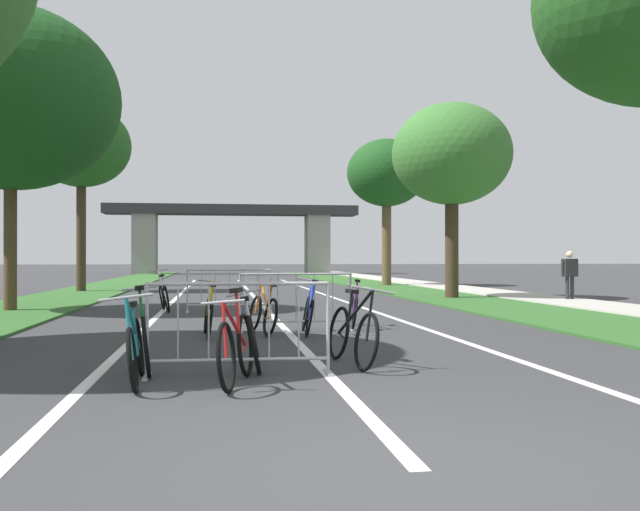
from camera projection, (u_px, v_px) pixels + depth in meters
name	position (u px, v px, depth m)	size (l,w,h in m)	color
ground_plane	(421.00, 472.00, 4.30)	(300.00, 300.00, 0.00)	#333335
grass_verge_left	(102.00, 288.00, 30.26)	(2.98, 66.35, 0.05)	#2D5B26
grass_verge_right	(382.00, 286.00, 32.06)	(2.98, 66.35, 0.05)	#2D5B26
sidewalk_path_right	(437.00, 286.00, 32.43)	(2.23, 66.35, 0.08)	#ADA89E
lane_stripe_center	(255.00, 298.00, 23.29)	(0.14, 38.38, 0.01)	silver
lane_stripe_right_lane	(332.00, 297.00, 23.67)	(0.14, 38.38, 0.01)	silver
lane_stripe_left_lane	(176.00, 298.00, 22.92)	(0.14, 38.38, 0.01)	silver
overpass_bridge	(233.00, 227.00, 58.58)	(20.88, 2.91, 5.74)	#2D2D30
tree_left_maple_mid	(11.00, 99.00, 17.17)	(5.27, 5.27, 7.47)	#4C3823
tree_left_cypress_far	(81.00, 147.00, 27.20)	(3.79, 3.79, 7.30)	#3D2D1E
tree_right_pine_near	(452.00, 155.00, 22.66)	(3.86, 3.86, 6.33)	#3D2D1E
tree_right_oak_mid	(387.00, 174.00, 33.16)	(3.75, 3.75, 6.96)	brown
crowd_barrier_nearest	(239.00, 330.00, 7.83)	(2.08, 0.46, 1.05)	#ADADB2
crowd_barrier_second	(296.00, 303.00, 12.59)	(2.09, 0.54, 1.05)	#ADADB2
crowd_barrier_third	(229.00, 291.00, 17.03)	(2.09, 0.52, 1.05)	#ADADB2
bicycle_silver_0	(253.00, 337.00, 8.35)	(0.45, 1.64, 0.94)	black
bicycle_blue_1	(308.00, 313.00, 12.13)	(0.54, 1.67, 0.97)	black
bicycle_white_2	(164.00, 296.00, 17.23)	(0.66, 1.74, 1.05)	black
bicycle_green_3	(145.00, 338.00, 8.15)	(0.49, 1.74, 1.01)	black
bicycle_purple_4	(354.00, 309.00, 13.32)	(0.42, 1.68, 0.91)	black
bicycle_teal_5	(135.00, 349.00, 7.32)	(0.52, 1.73, 0.98)	black
bicycle_orange_6	(263.00, 313.00, 12.14)	(0.54, 1.61, 0.92)	black
bicycle_black_7	(352.00, 334.00, 8.60)	(0.65, 1.71, 1.00)	black
bicycle_red_8	(236.00, 347.00, 7.30)	(0.60, 1.64, 1.00)	black
bicycle_yellow_9	(209.00, 315.00, 11.78)	(0.46, 1.63, 0.95)	black
pedestrian_waiting	(570.00, 271.00, 21.25)	(0.56, 0.27, 1.54)	#262628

